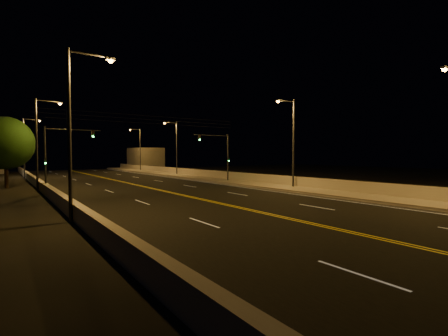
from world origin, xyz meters
TOP-DOWN VIEW (x-y plane):
  - road at (0.00, 20.00)m, footprint 18.00×120.00m
  - sidewalk at (10.80, 20.00)m, footprint 3.60×120.00m
  - curb at (8.93, 20.00)m, footprint 0.14×120.00m
  - parapet_wall at (12.45, 20.00)m, footprint 0.30×120.00m
  - jersey_barrier at (-9.89, 20.00)m, footprint 0.45×120.00m
  - distant_building_right at (16.50, 73.34)m, footprint 6.00×10.00m
  - parapet_rail at (12.45, 20.00)m, footprint 0.06×120.00m
  - lane_markings at (0.00, 19.93)m, footprint 17.32×116.00m
  - streetlight_1 at (11.52, 19.51)m, footprint 2.55×0.28m
  - streetlight_2 at (11.52, 46.44)m, footprint 2.55×0.28m
  - streetlight_3 at (11.52, 64.04)m, footprint 2.55×0.28m
  - streetlight_4 at (-9.92, 14.79)m, footprint 2.55×0.28m
  - streetlight_5 at (-9.92, 33.42)m, footprint 2.55×0.28m
  - streetlight_6 at (-9.92, 54.22)m, footprint 2.55×0.28m
  - traffic_signal_right at (10.01, 30.13)m, footprint 5.11×0.31m
  - traffic_signal_left at (-8.81, 30.13)m, footprint 5.11×0.31m
  - overhead_wires at (0.00, 29.50)m, footprint 22.00×0.03m
  - tree_0 at (-12.73, 37.82)m, footprint 5.66×5.66m

SIDE VIEW (x-z plane):
  - road at x=0.00m, z-range 0.00..0.02m
  - lane_markings at x=0.00m, z-range 0.02..0.02m
  - curb at x=8.93m, z-range 0.00..0.15m
  - sidewalk at x=10.80m, z-range 0.00..0.30m
  - jersey_barrier at x=-9.89m, z-range 0.00..0.95m
  - parapet_wall at x=12.45m, z-range 0.30..1.30m
  - parapet_rail at x=12.45m, z-range 1.30..1.36m
  - distant_building_right at x=16.50m, z-range 0.00..5.27m
  - traffic_signal_right at x=10.01m, z-range 0.81..7.04m
  - traffic_signal_left at x=-8.81m, z-range 0.81..7.04m
  - tree_0 at x=-12.73m, z-range 1.00..8.67m
  - streetlight_1 at x=11.52m, z-range 0.71..9.92m
  - streetlight_2 at x=11.52m, z-range 0.71..9.92m
  - streetlight_3 at x=11.52m, z-range 0.71..9.92m
  - streetlight_4 at x=-9.92m, z-range 0.71..9.92m
  - streetlight_5 at x=-9.92m, z-range 0.71..9.92m
  - streetlight_6 at x=-9.92m, z-range 0.71..9.92m
  - overhead_wires at x=0.00m, z-range 6.98..7.81m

